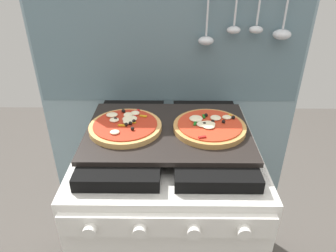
% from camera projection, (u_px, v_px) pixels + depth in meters
% --- Properties ---
extents(kitchen_backsplash, '(1.10, 0.09, 1.55)m').
position_uv_depth(kitchen_backsplash, '(169.00, 116.00, 1.39)').
color(kitchen_backsplash, '#7A939E').
rests_on(kitchen_backsplash, ground_plane).
extents(stove, '(0.60, 0.64, 0.90)m').
position_uv_depth(stove, '(168.00, 228.00, 1.26)').
color(stove, white).
rests_on(stove, ground_plane).
extents(baking_tray, '(0.54, 0.38, 0.02)m').
position_uv_depth(baking_tray, '(168.00, 131.00, 1.04)').
color(baking_tray, black).
rests_on(baking_tray, stove).
extents(pizza_left, '(0.24, 0.24, 0.03)m').
position_uv_depth(pizza_left, '(125.00, 126.00, 1.03)').
color(pizza_left, tan).
rests_on(pizza_left, baking_tray).
extents(pizza_right, '(0.24, 0.24, 0.03)m').
position_uv_depth(pizza_right, '(209.00, 127.00, 1.02)').
color(pizza_right, '#C18947').
rests_on(pizza_right, baking_tray).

